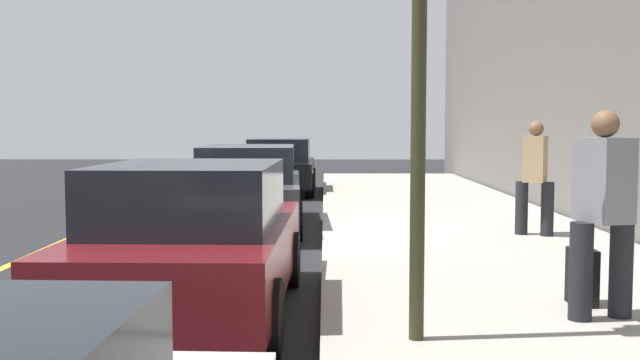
{
  "coord_description": "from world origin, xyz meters",
  "views": [
    {
      "loc": [
        -11.99,
        -1.04,
        1.88
      ],
      "look_at": [
        0.63,
        -0.95,
        0.92
      ],
      "focal_mm": 40.83,
      "sensor_mm": 36.0,
      "label": 1
    }
  ],
  "objects_px": {
    "parked_car_black": "(280,166)",
    "pedestrian_tan_coat": "(535,175)",
    "pedestrian_grey_coat": "(603,208)",
    "rolling_suitcase": "(582,276)",
    "parked_car_charcoal": "(249,187)",
    "parked_car_maroon": "(194,240)"
  },
  "relations": [
    {
      "from": "pedestrian_grey_coat",
      "to": "rolling_suitcase",
      "type": "relative_size",
      "value": 2.06
    },
    {
      "from": "parked_car_black",
      "to": "pedestrian_grey_coat",
      "type": "distance_m",
      "value": 13.98
    },
    {
      "from": "parked_car_black",
      "to": "pedestrian_grey_coat",
      "type": "xyz_separation_m",
      "value": [
        -13.48,
        -3.69,
        0.39
      ]
    },
    {
      "from": "rolling_suitcase",
      "to": "parked_car_charcoal",
      "type": "bearing_deg",
      "value": 31.93
    },
    {
      "from": "pedestrian_grey_coat",
      "to": "rolling_suitcase",
      "type": "bearing_deg",
      "value": -1.32
    },
    {
      "from": "pedestrian_grey_coat",
      "to": "pedestrian_tan_coat",
      "type": "bearing_deg",
      "value": -9.5
    },
    {
      "from": "parked_car_charcoal",
      "to": "pedestrian_grey_coat",
      "type": "height_order",
      "value": "pedestrian_grey_coat"
    },
    {
      "from": "parked_car_maroon",
      "to": "pedestrian_grey_coat",
      "type": "bearing_deg",
      "value": -99.48
    },
    {
      "from": "parked_car_maroon",
      "to": "pedestrian_grey_coat",
      "type": "distance_m",
      "value": 3.81
    },
    {
      "from": "pedestrian_grey_coat",
      "to": "pedestrian_tan_coat",
      "type": "xyz_separation_m",
      "value": [
        4.96,
        -0.83,
        -0.04
      ]
    },
    {
      "from": "pedestrian_tan_coat",
      "to": "parked_car_charcoal",
      "type": "bearing_deg",
      "value": 69.88
    },
    {
      "from": "parked_car_charcoal",
      "to": "rolling_suitcase",
      "type": "height_order",
      "value": "parked_car_charcoal"
    },
    {
      "from": "parked_car_black",
      "to": "parked_car_charcoal",
      "type": "bearing_deg",
      "value": 178.81
    },
    {
      "from": "parked_car_black",
      "to": "pedestrian_grey_coat",
      "type": "relative_size",
      "value": 2.23
    },
    {
      "from": "parked_car_black",
      "to": "rolling_suitcase",
      "type": "height_order",
      "value": "parked_car_black"
    },
    {
      "from": "pedestrian_grey_coat",
      "to": "rolling_suitcase",
      "type": "height_order",
      "value": "pedestrian_grey_coat"
    },
    {
      "from": "parked_car_maroon",
      "to": "parked_car_charcoal",
      "type": "height_order",
      "value": "same"
    },
    {
      "from": "parked_car_maroon",
      "to": "rolling_suitcase",
      "type": "relative_size",
      "value": 4.62
    },
    {
      "from": "parked_car_black",
      "to": "pedestrian_tan_coat",
      "type": "bearing_deg",
      "value": -152.08
    },
    {
      "from": "parked_car_black",
      "to": "pedestrian_grey_coat",
      "type": "height_order",
      "value": "pedestrian_grey_coat"
    },
    {
      "from": "pedestrian_grey_coat",
      "to": "rolling_suitcase",
      "type": "xyz_separation_m",
      "value": [
        0.5,
        -0.01,
        -0.72
      ]
    },
    {
      "from": "pedestrian_grey_coat",
      "to": "pedestrian_tan_coat",
      "type": "height_order",
      "value": "pedestrian_grey_coat"
    }
  ]
}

